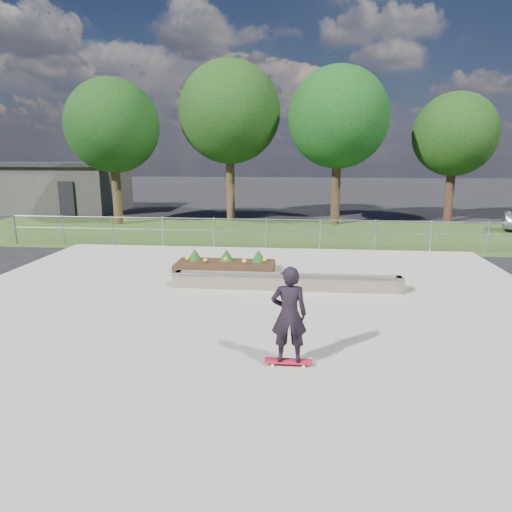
{
  "coord_description": "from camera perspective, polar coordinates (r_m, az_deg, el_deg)",
  "views": [
    {
      "loc": [
        1.27,
        -9.35,
        3.57
      ],
      "look_at": [
        0.2,
        1.5,
        1.1
      ],
      "focal_mm": 32.0,
      "sensor_mm": 36.0,
      "label": 1
    }
  ],
  "objects": [
    {
      "name": "tree_far_left",
      "position": [
        24.23,
        -17.51,
        15.23
      ],
      "size": [
        4.55,
        4.55,
        7.15
      ],
      "color": "#332414",
      "rests_on": "ground"
    },
    {
      "name": "fence",
      "position": [
        17.13,
        1.3,
        3.35
      ],
      "size": [
        20.06,
        0.06,
        1.2
      ],
      "color": "gray",
      "rests_on": "ground"
    },
    {
      "name": "concrete_slab",
      "position": [
        10.08,
        -1.99,
        -7.81
      ],
      "size": [
        15.0,
        15.0,
        0.06
      ],
      "primitive_type": "cube",
      "color": "#9E9A8C",
      "rests_on": "ground"
    },
    {
      "name": "grass_verge",
      "position": [
        20.7,
        2.03,
        2.85
      ],
      "size": [
        30.0,
        8.0,
        0.02
      ],
      "primitive_type": "cube",
      "color": "#2B451B",
      "rests_on": "ground"
    },
    {
      "name": "tree_mid_left",
      "position": [
        24.72,
        -3.31,
        17.47
      ],
      "size": [
        5.25,
        5.25,
        8.25
      ],
      "color": "#342514",
      "rests_on": "ground"
    },
    {
      "name": "building",
      "position": [
        31.39,
        -23.73,
        7.94
      ],
      "size": [
        8.4,
        5.4,
        3.0
      ],
      "color": "#2F2D2A",
      "rests_on": "ground"
    },
    {
      "name": "skateboarder",
      "position": [
        7.6,
        4.14,
        -7.36
      ],
      "size": [
        0.8,
        0.43,
        1.73
      ],
      "color": "white",
      "rests_on": "concrete_slab"
    },
    {
      "name": "tree_mid_right",
      "position": [
        23.47,
        10.27,
        16.62
      ],
      "size": [
        4.9,
        4.9,
        7.7
      ],
      "color": "black",
      "rests_on": "ground"
    },
    {
      "name": "planter_bed",
      "position": [
        13.98,
        -3.83,
        -1.02
      ],
      "size": [
        3.0,
        1.2,
        0.61
      ],
      "color": "black",
      "rests_on": "concrete_slab"
    },
    {
      "name": "ground",
      "position": [
        10.09,
        -1.99,
        -7.97
      ],
      "size": [
        120.0,
        120.0,
        0.0
      ],
      "primitive_type": "plane",
      "color": "black",
      "rests_on": "ground"
    },
    {
      "name": "tree_far_right",
      "position": [
        26.04,
        23.61,
        13.73
      ],
      "size": [
        4.2,
        4.2,
        6.6
      ],
      "color": "black",
      "rests_on": "ground"
    },
    {
      "name": "grind_ledge",
      "position": [
        12.02,
        3.77,
        -3.22
      ],
      "size": [
        6.0,
        0.44,
        0.43
      ],
      "color": "brown",
      "rests_on": "concrete_slab"
    }
  ]
}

